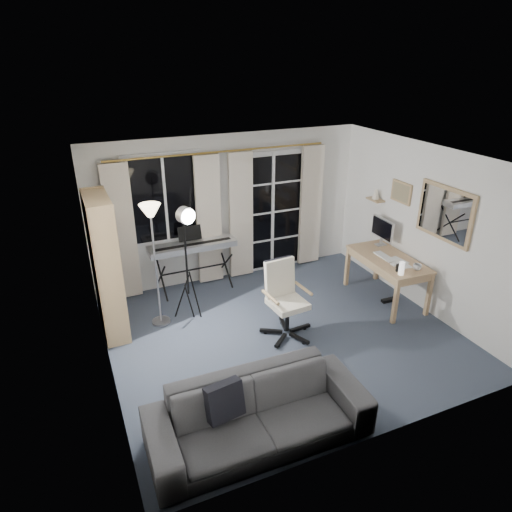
{
  "coord_description": "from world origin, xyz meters",
  "views": [
    {
      "loc": [
        -2.43,
        -4.67,
        3.57
      ],
      "look_at": [
        -0.25,
        0.35,
        1.08
      ],
      "focal_mm": 32.0,
      "sensor_mm": 36.0,
      "label": 1
    }
  ],
  "objects": [
    {
      "name": "floor",
      "position": [
        0.0,
        0.0,
        -0.01
      ],
      "size": [
        4.5,
        4.0,
        0.02
      ],
      "primitive_type": "cube",
      "color": "#36404F",
      "rests_on": "ground"
    },
    {
      "name": "window",
      "position": [
        -1.05,
        1.97,
        1.5
      ],
      "size": [
        1.2,
        0.08,
        1.4
      ],
      "color": "white",
      "rests_on": "floor"
    },
    {
      "name": "french_door",
      "position": [
        0.75,
        1.97,
        1.03
      ],
      "size": [
        1.32,
        0.09,
        2.11
      ],
      "color": "white",
      "rests_on": "floor"
    },
    {
      "name": "curtains",
      "position": [
        -0.14,
        1.88,
        1.09
      ],
      "size": [
        3.6,
        0.07,
        2.13
      ],
      "color": "gold",
      "rests_on": "floor"
    },
    {
      "name": "bookshelf",
      "position": [
        -2.12,
        1.04,
        0.91
      ],
      "size": [
        0.32,
        0.9,
        1.93
      ],
      "rotation": [
        0.0,
        0.0,
        0.01
      ],
      "color": "tan",
      "rests_on": "floor"
    },
    {
      "name": "torchiere_lamp",
      "position": [
        -1.46,
        0.97,
        1.42
      ],
      "size": [
        0.33,
        0.33,
        1.76
      ],
      "rotation": [
        0.0,
        0.0,
        0.2
      ],
      "color": "#B2B2B7",
      "rests_on": "floor"
    },
    {
      "name": "keyboard_piano",
      "position": [
        -0.74,
        1.7,
        0.75
      ],
      "size": [
        1.38,
        0.68,
        1.0
      ],
      "rotation": [
        0.0,
        0.0,
        0.01
      ],
      "color": "black",
      "rests_on": "floor"
    },
    {
      "name": "studio_light",
      "position": [
        -1.02,
        0.89,
        1.39
      ],
      "size": [
        0.38,
        0.39,
        1.73
      ],
      "rotation": [
        0.0,
        0.0,
        0.34
      ],
      "color": "black",
      "rests_on": "floor"
    },
    {
      "name": "office_chair",
      "position": [
        0.03,
        0.08,
        0.61
      ],
      "size": [
        0.71,
        0.72,
        1.04
      ],
      "rotation": [
        0.0,
        0.0,
        0.09
      ],
      "color": "black",
      "rests_on": "floor"
    },
    {
      "name": "desk",
      "position": [
        1.88,
        0.24,
        0.62
      ],
      "size": [
        0.7,
        1.34,
        0.71
      ],
      "rotation": [
        0.0,
        0.0,
        -0.03
      ],
      "color": "#A97C57",
      "rests_on": "floor"
    },
    {
      "name": "monitor",
      "position": [
        2.08,
        0.69,
        0.98
      ],
      "size": [
        0.17,
        0.51,
        0.44
      ],
      "rotation": [
        0.0,
        0.0,
        -0.03
      ],
      "color": "silver",
      "rests_on": "desk"
    },
    {
      "name": "desk_clutter",
      "position": [
        1.82,
        0.02,
        0.56
      ],
      "size": [
        0.43,
        0.8,
        0.9
      ],
      "rotation": [
        0.0,
        0.0,
        -0.03
      ],
      "color": "white",
      "rests_on": "desk"
    },
    {
      "name": "mug",
      "position": [
        1.98,
        -0.26,
        0.77
      ],
      "size": [
        0.12,
        0.1,
        0.12
      ],
      "primitive_type": "imported",
      "rotation": [
        0.0,
        0.0,
        -0.03
      ],
      "color": "silver",
      "rests_on": "desk"
    },
    {
      "name": "wall_mirror",
      "position": [
        2.22,
        -0.35,
        1.55
      ],
      "size": [
        0.04,
        0.94,
        0.74
      ],
      "color": "tan",
      "rests_on": "floor"
    },
    {
      "name": "framed_print",
      "position": [
        2.23,
        0.55,
        1.6
      ],
      "size": [
        0.03,
        0.42,
        0.32
      ],
      "color": "tan",
      "rests_on": "floor"
    },
    {
      "name": "wall_shelf",
      "position": [
        2.16,
        1.05,
        1.41
      ],
      "size": [
        0.16,
        0.3,
        0.18
      ],
      "color": "tan",
      "rests_on": "floor"
    },
    {
      "name": "sofa",
      "position": [
        -1.05,
        -1.55,
        0.43
      ],
      "size": [
        2.19,
        0.68,
        0.85
      ],
      "rotation": [
        0.0,
        0.0,
        -0.02
      ],
      "color": "#333335",
      "rests_on": "floor"
    }
  ]
}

